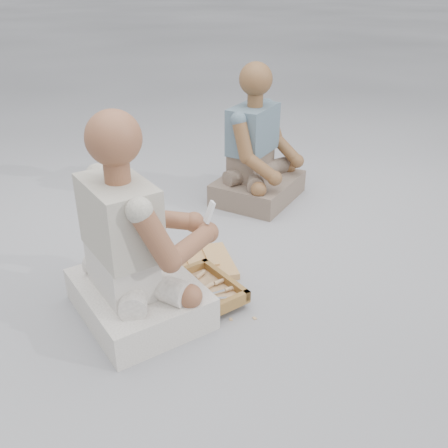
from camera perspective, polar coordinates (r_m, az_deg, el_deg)
ground at (r=2.58m, az=2.09°, el=-7.39°), size 60.00×60.00×0.00m
carved_panel at (r=2.73m, az=-4.66°, el=-4.86°), size 0.63×0.52×0.04m
tool_tray at (r=2.42m, az=-4.20°, el=-8.33°), size 0.48×0.38×0.06m
chisel_0 at (r=2.49m, az=-0.86°, el=-6.73°), size 0.22×0.02×0.02m
chisel_1 at (r=2.46m, az=-4.81°, el=-7.16°), size 0.10×0.21×0.02m
chisel_2 at (r=2.37m, az=-3.53°, el=-8.72°), size 0.22×0.06×0.02m
chisel_3 at (r=2.54m, az=-3.04°, el=-6.04°), size 0.21×0.10×0.02m
chisel_4 at (r=2.45m, az=-2.21°, el=-7.35°), size 0.22×0.06×0.02m
chisel_5 at (r=2.51m, az=-5.20°, el=-6.52°), size 0.15×0.18×0.02m
chisel_6 at (r=2.45m, az=0.42°, el=-7.48°), size 0.22×0.05×0.02m
chisel_7 at (r=2.38m, az=-3.92°, el=-8.76°), size 0.21×0.11×0.02m
chisel_8 at (r=2.40m, az=-3.75°, el=-8.24°), size 0.17×0.16×0.02m
chisel_9 at (r=2.39m, az=0.64°, el=-8.43°), size 0.19×0.14×0.02m
chisel_10 at (r=2.40m, az=-4.68°, el=-8.36°), size 0.20×0.12×0.02m
wood_chip_0 at (r=2.52m, az=-3.71°, el=-8.24°), size 0.02×0.02×0.00m
wood_chip_1 at (r=2.37m, az=0.79°, el=-10.84°), size 0.02×0.02×0.00m
wood_chip_2 at (r=2.49m, az=-8.01°, el=-9.06°), size 0.02×0.02×0.00m
wood_chip_3 at (r=2.60m, az=-12.07°, el=-7.69°), size 0.02×0.02×0.00m
wood_chip_4 at (r=2.54m, az=-7.97°, el=-8.14°), size 0.02×0.02×0.00m
wood_chip_5 at (r=2.38m, az=3.52°, el=-10.70°), size 0.02×0.02×0.00m
wood_chip_6 at (r=2.70m, az=-1.60°, el=-5.61°), size 0.02×0.02×0.00m
wood_chip_7 at (r=2.67m, az=-7.17°, el=-6.20°), size 0.02×0.02×0.00m
craftsman at (r=2.26m, az=-10.28°, el=-3.17°), size 0.66×0.65×0.98m
companion at (r=3.46m, az=3.81°, el=7.74°), size 0.74×0.68×0.94m
mobile_phone at (r=2.30m, az=-1.66°, el=1.38°), size 0.06×0.05×0.10m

